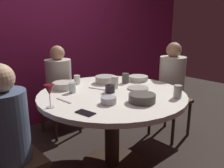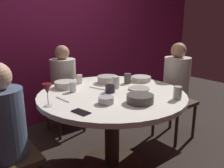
{
  "view_description": "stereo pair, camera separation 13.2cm",
  "coord_description": "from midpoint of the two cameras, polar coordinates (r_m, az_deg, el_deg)",
  "views": [
    {
      "loc": [
        -1.34,
        -1.48,
        1.37
      ],
      "look_at": [
        0.0,
        0.0,
        0.83
      ],
      "focal_mm": 37.04,
      "sensor_mm": 36.0,
      "label": 1
    },
    {
      "loc": [
        -1.24,
        -1.57,
        1.37
      ],
      "look_at": [
        0.0,
        0.0,
        0.83
      ],
      "focal_mm": 37.04,
      "sensor_mm": 36.0,
      "label": 2
    }
  ],
  "objects": [
    {
      "name": "knife_near_plate",
      "position": [
        1.92,
        -13.77,
        -4.01
      ],
      "size": [
        0.03,
        0.18,
        0.01
      ],
      "primitive_type": "cube",
      "rotation": [
        0.0,
        0.0,
        0.1
      ],
      "color": "#B7B7BC",
      "rests_on": "dining_table"
    },
    {
      "name": "cup_by_right_diner",
      "position": [
        2.22,
        -1.04,
        0.42
      ],
      "size": [
        0.07,
        0.07,
        0.12
      ],
      "primitive_type": "cylinder",
      "color": "silver",
      "rests_on": "dining_table"
    },
    {
      "name": "seated_diner_right",
      "position": [
        2.79,
        13.23,
        0.93
      ],
      "size": [
        0.4,
        0.4,
        1.15
      ],
      "rotation": [
        0.0,
        0.0,
        3.14
      ],
      "color": "#3F2D1E",
      "rests_on": "ground"
    },
    {
      "name": "ground_plane",
      "position": [
        2.42,
        -1.66,
        -19.37
      ],
      "size": [
        8.0,
        8.0,
        0.0
      ],
      "primitive_type": "plane",
      "color": "#2D231E"
    },
    {
      "name": "seated_diner_back",
      "position": [
        2.88,
        -14.28,
        0.89
      ],
      "size": [
        0.4,
        0.4,
        1.1
      ],
      "rotation": [
        0.0,
        0.0,
        4.71
      ],
      "color": "#3F2D1E",
      "rests_on": "ground"
    },
    {
      "name": "bowl_serving_large",
      "position": [
        1.81,
        -2.95,
        -4.04
      ],
      "size": [
        0.13,
        0.13,
        0.05
      ],
      "primitive_type": "cylinder",
      "color": "#B7B7BC",
      "rests_on": "dining_table"
    },
    {
      "name": "bowl_rice_portion",
      "position": [
        2.52,
        5.02,
        1.42
      ],
      "size": [
        0.21,
        0.21,
        0.05
      ],
      "primitive_type": "cylinder",
      "color": "beige",
      "rests_on": "dining_table"
    },
    {
      "name": "cell_phone",
      "position": [
        1.64,
        -8.89,
        -7.06
      ],
      "size": [
        0.1,
        0.15,
        0.01
      ],
      "primitive_type": "cube",
      "rotation": [
        0.0,
        0.0,
        3.33
      ],
      "color": "black",
      "rests_on": "dining_table"
    },
    {
      "name": "candle_holder",
      "position": [
        2.09,
        -2.3,
        -1.18
      ],
      "size": [
        0.09,
        0.09,
        0.09
      ],
      "color": "black",
      "rests_on": "dining_table"
    },
    {
      "name": "seated_diner_left",
      "position": [
        1.7,
        -26.86,
        -9.82
      ],
      "size": [
        0.4,
        0.4,
        1.13
      ],
      "rotation": [
        0.0,
        0.0,
        6.28
      ],
      "color": "#3F2D1E",
      "rests_on": "ground"
    },
    {
      "name": "cup_by_left_diner",
      "position": [
        1.99,
        14.1,
        -1.85
      ],
      "size": [
        0.07,
        0.07,
        0.11
      ],
      "primitive_type": "cylinder",
      "color": "#B2ADA3",
      "rests_on": "dining_table"
    },
    {
      "name": "cup_near_candle",
      "position": [
        2.12,
        -11.5,
        -0.9
      ],
      "size": [
        0.06,
        0.06,
        0.09
      ],
      "primitive_type": "cylinder",
      "color": "silver",
      "rests_on": "dining_table"
    },
    {
      "name": "cup_center_front",
      "position": [
        2.4,
        1.77,
        1.44
      ],
      "size": [
        0.07,
        0.07,
        0.1
      ],
      "primitive_type": "cylinder",
      "color": "#4C4742",
      "rests_on": "dining_table"
    },
    {
      "name": "back_wall",
      "position": [
        3.25,
        -19.23,
        13.06
      ],
      "size": [
        6.0,
        0.1,
        2.6
      ],
      "primitive_type": "cube",
      "color": "maroon",
      "rests_on": "ground"
    },
    {
      "name": "cup_far_edge",
      "position": [
        2.4,
        -10.19,
        1.05
      ],
      "size": [
        0.06,
        0.06,
        0.09
      ],
      "primitive_type": "cylinder",
      "color": "silver",
      "rests_on": "dining_table"
    },
    {
      "name": "wine_glass",
      "position": [
        1.77,
        -17.28,
        -1.66
      ],
      "size": [
        0.08,
        0.08,
        0.18
      ],
      "color": "silver",
      "rests_on": "dining_table"
    },
    {
      "name": "dining_table",
      "position": [
        2.14,
        -1.78,
        -6.14
      ],
      "size": [
        1.33,
        1.33,
        0.75
      ],
      "color": "silver",
      "rests_on": "ground"
    },
    {
      "name": "bowl_small_white",
      "position": [
        2.42,
        -3.2,
        1.12
      ],
      "size": [
        0.21,
        0.21,
        0.07
      ],
      "primitive_type": "cylinder",
      "color": "#B2ADA3",
      "rests_on": "dining_table"
    },
    {
      "name": "dinner_plate",
      "position": [
        2.21,
        4.73,
        -1.03
      ],
      "size": [
        0.2,
        0.2,
        0.01
      ],
      "primitive_type": "cylinder",
      "color": "#B2ADA3",
      "rests_on": "dining_table"
    },
    {
      "name": "bowl_sauce_side",
      "position": [
        1.84,
        5.4,
        -3.49
      ],
      "size": [
        0.22,
        0.22,
        0.07
      ],
      "primitive_type": "cylinder",
      "color": "#4C4742",
      "rests_on": "dining_table"
    },
    {
      "name": "fork_near_plate",
      "position": [
        2.21,
        -5.48,
        -1.16
      ],
      "size": [
        0.08,
        0.17,
        0.01
      ],
      "primitive_type": "cube",
      "rotation": [
        0.0,
        0.0,
        0.35
      ],
      "color": "#B7B7BC",
      "rests_on": "dining_table"
    },
    {
      "name": "bowl_salad_center",
      "position": [
        2.27,
        -13.49,
        -0.33
      ],
      "size": [
        0.21,
        0.21,
        0.06
      ],
      "primitive_type": "cylinder",
      "color": "beige",
      "rests_on": "dining_table"
    }
  ]
}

